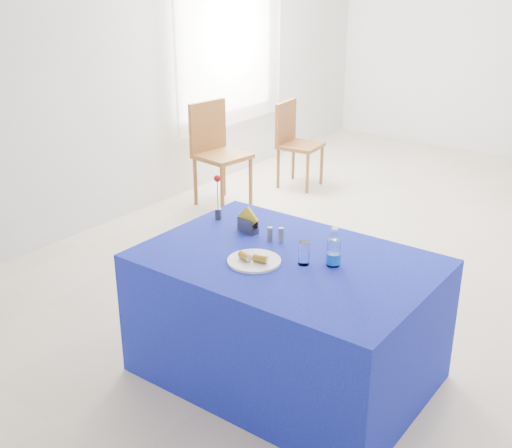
{
  "coord_description": "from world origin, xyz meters",
  "views": [
    {
      "loc": [
        1.97,
        -4.68,
        2.27
      ],
      "look_at": [
        -0.0,
        -2.02,
        0.92
      ],
      "focal_mm": 45.0,
      "sensor_mm": 36.0,
      "label": 1
    }
  ],
  "objects": [
    {
      "name": "napkin_holder",
      "position": [
        -0.2,
        -1.83,
        0.81
      ],
      "size": [
        0.15,
        0.07,
        0.17
      ],
      "color": "#333338",
      "rests_on": "blue_table"
    },
    {
      "name": "curtain",
      "position": [
        -2.4,
        0.8,
        1.55
      ],
      "size": [
        0.04,
        1.75,
        1.85
      ],
      "primitive_type": "cube",
      "color": "white",
      "rests_on": "room_shell"
    },
    {
      "name": "banana_pieces",
      "position": [
        0.09,
        -2.17,
        0.8
      ],
      "size": [
        0.17,
        0.09,
        0.04
      ],
      "color": "gold",
      "rests_on": "plate"
    },
    {
      "name": "rose_vase",
      "position": [
        -0.48,
        -1.78,
        0.9
      ],
      "size": [
        0.04,
        0.04,
        0.29
      ],
      "color": "#28282D",
      "rests_on": "blue_table"
    },
    {
      "name": "floor",
      "position": [
        0.0,
        0.0,
        0.0
      ],
      "size": [
        7.0,
        7.0,
        0.0
      ],
      "primitive_type": "plane",
      "color": "beige",
      "rests_on": "ground"
    },
    {
      "name": "room_shell",
      "position": [
        0.0,
        0.0,
        1.75
      ],
      "size": [
        7.0,
        7.0,
        7.0
      ],
      "color": "silver",
      "rests_on": "ground"
    },
    {
      "name": "drinking_glass",
      "position": [
        0.32,
        -2.01,
        0.82
      ],
      "size": [
        0.06,
        0.06,
        0.13
      ],
      "primitive_type": "cylinder",
      "color": "white",
      "rests_on": "blue_table"
    },
    {
      "name": "chair_win_a",
      "position": [
        -2.01,
        0.04,
        0.59
      ],
      "size": [
        0.51,
        0.51,
        1.02
      ],
      "rotation": [
        0.0,
        0.0,
        1.44
      ],
      "color": "brown",
      "rests_on": "floor"
    },
    {
      "name": "chair_win_b",
      "position": [
        -1.7,
        0.97,
        0.53
      ],
      "size": [
        0.45,
        0.45,
        0.91
      ],
      "rotation": [
        0.0,
        0.0,
        1.68
      ],
      "color": "brown",
      "rests_on": "floor"
    },
    {
      "name": "pepper_shaker",
      "position": [
        -0.01,
        -1.86,
        0.8
      ],
      "size": [
        0.03,
        0.03,
        0.08
      ],
      "primitive_type": "cylinder",
      "color": "#5E5E63",
      "rests_on": "blue_table"
    },
    {
      "name": "salt_shaker",
      "position": [
        0.04,
        -1.83,
        0.8
      ],
      "size": [
        0.03,
        0.03,
        0.08
      ],
      "primitive_type": "cylinder",
      "color": "slate",
      "rests_on": "blue_table"
    },
    {
      "name": "window_pane",
      "position": [
        -2.47,
        0.8,
        1.55
      ],
      "size": [
        0.04,
        1.5,
        1.6
      ],
      "primitive_type": "cube",
      "color": "white",
      "rests_on": "room_shell"
    },
    {
      "name": "water_bottle",
      "position": [
        0.45,
        -1.92,
        0.83
      ],
      "size": [
        0.08,
        0.08,
        0.21
      ],
      "color": "white",
      "rests_on": "blue_table"
    },
    {
      "name": "plate",
      "position": [
        0.09,
        -2.15,
        0.77
      ],
      "size": [
        0.29,
        0.29,
        0.01
      ],
      "primitive_type": "cylinder",
      "color": "white",
      "rests_on": "blue_table"
    },
    {
      "name": "blue_table",
      "position": [
        0.2,
        -1.99,
        0.38
      ],
      "size": [
        1.6,
        1.1,
        0.76
      ],
      "color": "#0F168E",
      "rests_on": "floor"
    }
  ]
}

